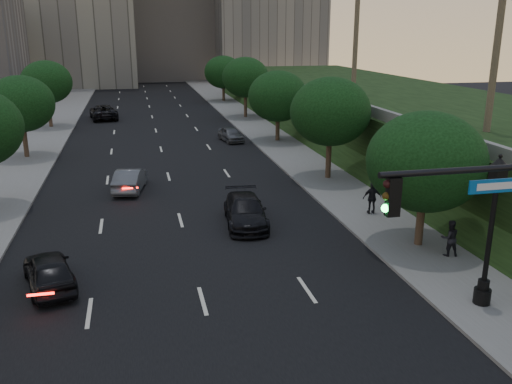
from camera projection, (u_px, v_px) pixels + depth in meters
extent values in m
cube|color=black|center=(162.00, 155.00, 43.19)|extent=(16.00, 140.00, 0.02)
cube|color=slate|center=(286.00, 148.00, 45.33)|extent=(4.50, 140.00, 0.15)
cube|color=slate|center=(26.00, 160.00, 41.00)|extent=(4.50, 140.00, 0.15)
cube|color=black|center=(428.00, 124.00, 45.40)|extent=(18.00, 90.00, 4.00)
cube|color=slate|center=(333.00, 98.00, 42.93)|extent=(0.35, 90.00, 0.70)
cube|color=#A49D97|center=(168.00, 12.00, 108.00)|extent=(22.00, 18.00, 26.00)
cylinder|color=#38281C|center=(420.00, 218.00, 24.40)|extent=(0.36, 0.36, 2.86)
ellipsoid|color=black|center=(426.00, 161.00, 23.65)|extent=(5.20, 5.20, 4.42)
cylinder|color=#38281C|center=(329.00, 156.00, 35.56)|extent=(0.36, 0.36, 3.21)
ellipsoid|color=black|center=(330.00, 112.00, 34.72)|extent=(5.20, 5.20, 4.42)
cylinder|color=#38281C|center=(278.00, 126.00, 47.76)|extent=(0.36, 0.36, 2.86)
ellipsoid|color=black|center=(278.00, 96.00, 47.01)|extent=(5.20, 5.20, 4.42)
cylinder|color=#38281C|center=(245.00, 104.00, 60.79)|extent=(0.36, 0.36, 3.21)
ellipsoid|color=black|center=(245.00, 77.00, 59.95)|extent=(5.20, 5.20, 4.42)
cylinder|color=#38281C|center=(224.00, 91.00, 74.85)|extent=(0.36, 0.36, 2.86)
ellipsoid|color=black|center=(223.00, 72.00, 74.11)|extent=(5.20, 5.20, 4.42)
cylinder|color=#38281C|center=(25.00, 139.00, 41.52)|extent=(0.36, 0.36, 2.99)
ellipsoid|color=black|center=(21.00, 104.00, 40.73)|extent=(5.00, 5.00, 4.25)
cylinder|color=#38281C|center=(50.00, 112.00, 54.56)|extent=(0.36, 0.36, 3.26)
ellipsoid|color=black|center=(46.00, 82.00, 53.71)|extent=(5.00, 5.00, 4.25)
cylinder|color=#4C4233|center=(500.00, 21.00, 29.07)|extent=(0.40, 0.40, 12.00)
cylinder|color=#4C4233|center=(357.00, 8.00, 43.34)|extent=(0.40, 0.40, 14.50)
cylinder|color=black|center=(482.00, 169.00, 13.13)|extent=(5.40, 0.16, 0.16)
cube|color=black|center=(393.00, 197.00, 12.80)|extent=(0.32, 0.22, 0.95)
sphere|color=black|center=(387.00, 184.00, 12.67)|extent=(0.20, 0.20, 0.20)
sphere|color=#3F2B0A|center=(386.00, 196.00, 12.75)|extent=(0.20, 0.20, 0.20)
sphere|color=#19F24C|center=(385.00, 208.00, 12.84)|extent=(0.20, 0.20, 0.20)
cube|color=#0D5CAC|center=(494.00, 186.00, 13.34)|extent=(1.40, 0.05, 0.35)
cylinder|color=black|center=(482.00, 298.00, 19.35)|extent=(0.60, 0.60, 0.70)
cylinder|color=black|center=(483.00, 285.00, 19.21)|extent=(0.40, 0.40, 0.40)
cylinder|color=black|center=(490.00, 234.00, 18.65)|extent=(0.18, 0.18, 3.60)
cube|color=black|center=(498.00, 176.00, 18.06)|extent=(0.42, 0.42, 0.70)
cone|color=black|center=(500.00, 162.00, 17.92)|extent=(0.64, 0.64, 0.35)
sphere|color=black|center=(501.00, 156.00, 17.86)|extent=(0.14, 0.14, 0.14)
imported|color=black|center=(49.00, 271.00, 20.74)|extent=(2.67, 4.38, 1.39)
imported|color=#54575C|center=(130.00, 179.00, 33.35)|extent=(2.25, 4.49, 1.41)
imported|color=black|center=(103.00, 112.00, 60.24)|extent=(3.48, 6.10, 1.60)
imported|color=black|center=(245.00, 211.00, 27.51)|extent=(2.44, 5.07, 1.42)
imported|color=#4E5155|center=(231.00, 134.00, 48.18)|extent=(2.11, 3.94, 1.27)
imported|color=black|center=(450.00, 238.00, 23.29)|extent=(0.87, 0.73, 1.61)
imported|color=black|center=(372.00, 198.00, 28.69)|extent=(1.05, 0.54, 1.72)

